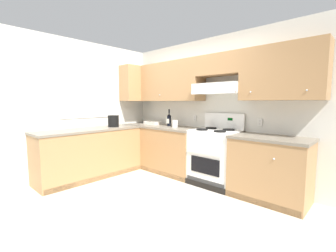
{
  "coord_description": "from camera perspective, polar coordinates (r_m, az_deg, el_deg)",
  "views": [
    {
      "loc": [
        2.62,
        -2.02,
        1.39
      ],
      "look_at": [
        0.07,
        0.7,
        1.0
      ],
      "focal_mm": 24.15,
      "sensor_mm": 36.0,
      "label": 1
    }
  ],
  "objects": [
    {
      "name": "stove",
      "position": [
        3.93,
        11.71,
        -7.55
      ],
      "size": [
        0.76,
        0.62,
        1.2
      ],
      "color": "white",
      "rests_on": "ground_plane"
    },
    {
      "name": "paper_towel_roll",
      "position": [
        4.41,
        1.78,
        0.61
      ],
      "size": [
        0.11,
        0.11,
        0.14
      ],
      "color": "white",
      "rests_on": "counter_back_run"
    },
    {
      "name": "bucket",
      "position": [
        4.58,
        -13.62,
        1.28
      ],
      "size": [
        0.22,
        0.22,
        0.23
      ],
      "color": "black",
      "rests_on": "counter_left_run"
    },
    {
      "name": "counter_left_run",
      "position": [
        4.46,
        -19.03,
        -6.5
      ],
      "size": [
        0.63,
        1.91,
        0.91
      ],
      "color": "#A87A4C",
      "rests_on": "ground_plane"
    },
    {
      "name": "wall_left",
      "position": [
        4.77,
        -18.9,
        5.1
      ],
      "size": [
        0.47,
        4.0,
        2.55
      ],
      "color": "silver",
      "rests_on": "ground_plane"
    },
    {
      "name": "ground_plane",
      "position": [
        3.59,
        -8.91,
        -16.89
      ],
      "size": [
        7.04,
        7.04,
        0.0
      ],
      "primitive_type": "plane",
      "color": "beige"
    },
    {
      "name": "wall_back",
      "position": [
        4.18,
        11.2,
        7.09
      ],
      "size": [
        4.68,
        0.57,
        2.55
      ],
      "color": "silver",
      "rests_on": "ground_plane"
    },
    {
      "name": "counter_back_run",
      "position": [
        4.2,
        5.93,
        -6.99
      ],
      "size": [
        3.6,
        0.65,
        0.91
      ],
      "color": "#A87A4C",
      "rests_on": "ground_plane"
    },
    {
      "name": "bowl",
      "position": [
        4.95,
        -3.95,
        0.67
      ],
      "size": [
        0.35,
        0.21,
        0.07
      ],
      "color": "beige",
      "rests_on": "counter_back_run"
    },
    {
      "name": "wine_bottle",
      "position": [
        4.6,
        0.27,
        1.65
      ],
      "size": [
        0.08,
        0.08,
        0.34
      ],
      "color": "black",
      "rests_on": "counter_back_run"
    }
  ]
}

